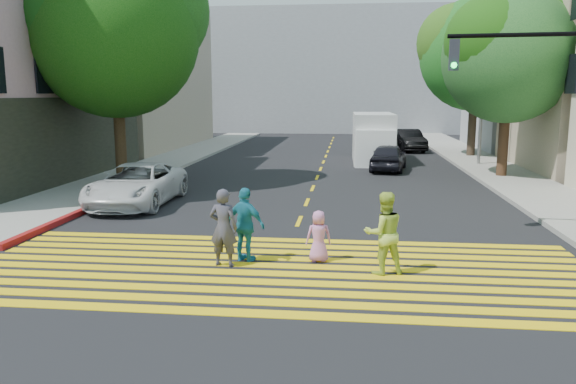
% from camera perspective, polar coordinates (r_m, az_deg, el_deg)
% --- Properties ---
extents(ground, '(120.00, 120.00, 0.00)m').
position_cam_1_polar(ground, '(10.95, -1.76, -9.93)').
color(ground, black).
extents(sidewalk_left, '(3.00, 40.00, 0.15)m').
position_cam_1_polar(sidewalk_left, '(33.90, -10.82, 3.53)').
color(sidewalk_left, gray).
rests_on(sidewalk_left, ground).
extents(sidewalk_right, '(3.00, 60.00, 0.15)m').
position_cam_1_polar(sidewalk_right, '(26.42, 21.72, 1.25)').
color(sidewalk_right, gray).
rests_on(sidewalk_right, ground).
extents(curb_red, '(0.20, 8.00, 0.16)m').
position_cam_1_polar(curb_red, '(18.59, -20.57, -2.04)').
color(curb_red, maroon).
rests_on(curb_red, ground).
extents(crosswalk, '(13.40, 5.30, 0.01)m').
position_cam_1_polar(crosswalk, '(12.15, -0.91, -7.89)').
color(crosswalk, yellow).
rests_on(crosswalk, ground).
extents(lane_line, '(0.12, 34.40, 0.01)m').
position_cam_1_polar(lane_line, '(32.94, 3.75, 3.38)').
color(lane_line, yellow).
rests_on(lane_line, ground).
extents(building_left_tan, '(12.00, 16.00, 10.00)m').
position_cam_1_polar(building_left_tan, '(42.03, -18.59, 11.11)').
color(building_left_tan, tan).
rests_on(building_left_tan, ground).
extents(building_right_grey, '(10.00, 10.00, 10.00)m').
position_cam_1_polar(building_right_grey, '(42.44, 25.40, 10.66)').
color(building_right_grey, gray).
rests_on(building_right_grey, ground).
extents(backdrop_block, '(30.00, 8.00, 12.00)m').
position_cam_1_polar(backdrop_block, '(58.27, 5.00, 12.07)').
color(backdrop_block, gray).
rests_on(backdrop_block, ground).
extents(tree_left, '(8.69, 8.68, 9.54)m').
position_cam_1_polar(tree_left, '(23.99, -17.00, 15.95)').
color(tree_left, black).
rests_on(tree_left, ground).
extents(tree_right_near, '(7.40, 7.36, 8.32)m').
position_cam_1_polar(tree_right_near, '(26.78, 21.66, 13.29)').
color(tree_right_near, '#3B2916').
rests_on(tree_right_near, ground).
extents(tree_right_far, '(7.93, 7.51, 9.41)m').
position_cam_1_polar(tree_right_far, '(35.23, 18.74, 13.66)').
color(tree_right_far, '#33291C').
rests_on(tree_right_far, ground).
extents(pedestrian_man, '(0.68, 0.49, 1.72)m').
position_cam_1_polar(pedestrian_man, '(12.28, -6.57, -3.62)').
color(pedestrian_man, '#3F3C49').
rests_on(pedestrian_man, ground).
extents(pedestrian_woman, '(0.99, 0.87, 1.74)m').
position_cam_1_polar(pedestrian_woman, '(11.85, 9.71, -4.14)').
color(pedestrian_woman, '#B7D344').
rests_on(pedestrian_woman, ground).
extents(pedestrian_child, '(0.63, 0.48, 1.17)m').
position_cam_1_polar(pedestrian_child, '(12.60, 3.13, -4.51)').
color(pedestrian_child, '#CE79B7').
rests_on(pedestrian_child, ground).
extents(pedestrian_extra, '(1.06, 0.76, 1.68)m').
position_cam_1_polar(pedestrian_extra, '(12.59, -4.34, -3.34)').
color(pedestrian_extra, teal).
rests_on(pedestrian_extra, ground).
extents(white_sedan, '(2.38, 5.07, 1.40)m').
position_cam_1_polar(white_sedan, '(19.72, -15.11, 0.74)').
color(white_sedan, silver).
rests_on(white_sedan, ground).
extents(dark_car_near, '(2.21, 4.16, 1.35)m').
position_cam_1_polar(dark_car_near, '(28.21, 10.17, 3.52)').
color(dark_car_near, black).
rests_on(dark_car_near, ground).
extents(silver_car, '(2.50, 5.12, 1.44)m').
position_cam_1_polar(silver_car, '(39.13, 9.20, 5.34)').
color(silver_car, '#949494').
rests_on(silver_car, ground).
extents(dark_car_parked, '(2.21, 4.56, 1.44)m').
position_cam_1_polar(dark_car_parked, '(38.40, 12.12, 5.17)').
color(dark_car_parked, black).
rests_on(dark_car_parked, ground).
extents(white_van, '(2.23, 5.74, 2.69)m').
position_cam_1_polar(white_van, '(31.54, 8.64, 5.32)').
color(white_van, silver).
rests_on(white_van, ground).
extents(traffic_signal, '(3.76, 0.53, 5.52)m').
position_cam_1_polar(traffic_signal, '(15.48, 25.58, 8.41)').
color(traffic_signal, black).
rests_on(traffic_signal, ground).
extents(street_lamp, '(2.01, 0.46, 8.90)m').
position_cam_1_polar(street_lamp, '(30.84, 18.96, 11.93)').
color(street_lamp, gray).
rests_on(street_lamp, ground).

